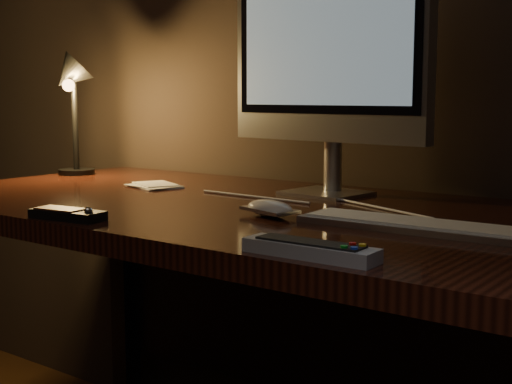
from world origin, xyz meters
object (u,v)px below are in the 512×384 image
Objects in this scene: monitor at (327,49)px; media_remote at (68,214)px; tv_remote at (310,249)px; desk_lamp at (71,92)px; desk at (281,262)px; mouse at (270,211)px; keyboard at (413,225)px.

monitor is 3.65× the size of media_remote.
desk_lamp is at bearing 155.44° from tv_remote.
mouse is (0.09, -0.17, 0.14)m from desk.
keyboard is at bearing 20.01° from media_remote.
desk is 8.30× the size of tv_remote.
keyboard is 1.10m from desk_lamp.
mouse is at bearing -173.37° from keyboard.
media_remote is (-0.17, -0.40, 0.14)m from desk.
desk is 11.04× the size of media_remote.
monitor reaches higher than media_remote.
monitor reaches higher than tv_remote.
mouse is 0.56× the size of tv_remote.
desk_lamp is (-0.81, 0.22, 0.21)m from mouse.
desk_lamp is (-0.54, 0.45, 0.21)m from media_remote.
desk is 0.80m from desk_lamp.
media_remote is at bearing 179.18° from tv_remote.
keyboard is (0.32, -0.26, -0.31)m from monitor.
tv_remote reaches higher than desk.
media_remote is 0.50m from tv_remote.
desk is at bearing 127.82° from tv_remote.
monitor is 0.75m from desk_lamp.
desk is at bearing -94.20° from monitor.
mouse is at bearing -3.69° from desk_lamp.
mouse is 0.32× the size of desk_lamp.
keyboard is 1.96× the size of tv_remote.
mouse is 0.33m from tv_remote.
media_remote is at bearing -121.97° from mouse.
monitor is 0.52m from keyboard.
desk is 0.23m from mouse.
media_remote reaches higher than mouse.
desk_lamp reaches higher than mouse.
keyboard is (0.35, -0.13, 0.14)m from desk.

